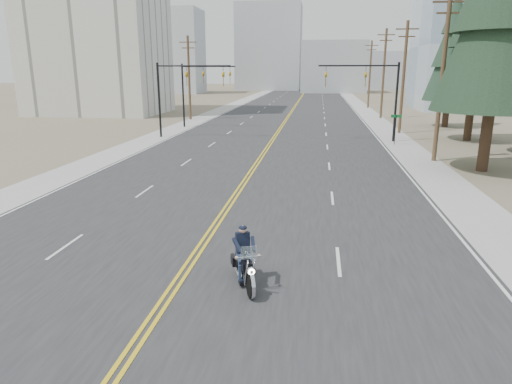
% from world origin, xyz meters
% --- Properties ---
extents(ground_plane, '(400.00, 400.00, 0.00)m').
position_xyz_m(ground_plane, '(0.00, 0.00, 0.00)').
color(ground_plane, '#776D56').
rests_on(ground_plane, ground).
extents(road, '(20.00, 200.00, 0.01)m').
position_xyz_m(road, '(0.00, 70.00, 0.01)').
color(road, '#303033').
rests_on(road, ground).
extents(sidewalk_left, '(3.00, 200.00, 0.01)m').
position_xyz_m(sidewalk_left, '(-11.50, 70.00, 0.01)').
color(sidewalk_left, '#A5A5A0').
rests_on(sidewalk_left, ground).
extents(sidewalk_right, '(3.00, 200.00, 0.01)m').
position_xyz_m(sidewalk_right, '(11.50, 70.00, 0.01)').
color(sidewalk_right, '#A5A5A0').
rests_on(sidewalk_right, ground).
extents(traffic_mast_left, '(7.10, 0.26, 7.00)m').
position_xyz_m(traffic_mast_left, '(-8.98, 32.00, 4.94)').
color(traffic_mast_left, black).
rests_on(traffic_mast_left, ground).
extents(traffic_mast_right, '(7.10, 0.26, 7.00)m').
position_xyz_m(traffic_mast_right, '(8.98, 32.00, 4.94)').
color(traffic_mast_right, black).
rests_on(traffic_mast_right, ground).
extents(traffic_mast_far, '(6.10, 0.26, 7.00)m').
position_xyz_m(traffic_mast_far, '(-9.31, 40.00, 4.87)').
color(traffic_mast_far, black).
rests_on(traffic_mast_far, ground).
extents(street_sign, '(0.90, 0.06, 2.62)m').
position_xyz_m(street_sign, '(10.80, 30.00, 1.80)').
color(street_sign, black).
rests_on(street_sign, ground).
extents(utility_pole_b, '(2.20, 0.30, 11.50)m').
position_xyz_m(utility_pole_b, '(12.50, 23.00, 5.98)').
color(utility_pole_b, brown).
rests_on(utility_pole_b, ground).
extents(utility_pole_c, '(2.20, 0.30, 11.00)m').
position_xyz_m(utility_pole_c, '(12.50, 38.00, 5.73)').
color(utility_pole_c, brown).
rests_on(utility_pole_c, ground).
extents(utility_pole_d, '(2.20, 0.30, 11.50)m').
position_xyz_m(utility_pole_d, '(12.50, 53.00, 5.98)').
color(utility_pole_d, brown).
rests_on(utility_pole_d, ground).
extents(utility_pole_e, '(2.20, 0.30, 11.00)m').
position_xyz_m(utility_pole_e, '(12.50, 70.00, 5.73)').
color(utility_pole_e, brown).
rests_on(utility_pole_e, ground).
extents(utility_pole_left, '(2.20, 0.30, 10.50)m').
position_xyz_m(utility_pole_left, '(-12.50, 48.00, 5.48)').
color(utility_pole_left, brown).
rests_on(utility_pole_left, ground).
extents(apartment_block, '(18.00, 14.00, 30.00)m').
position_xyz_m(apartment_block, '(-28.00, 55.00, 15.00)').
color(apartment_block, silver).
rests_on(apartment_block, ground).
extents(glass_building, '(24.00, 16.00, 20.00)m').
position_xyz_m(glass_building, '(32.00, 70.00, 10.00)').
color(glass_building, '#9EB5CC').
rests_on(glass_building, ground).
extents(haze_bldg_a, '(14.00, 12.00, 22.00)m').
position_xyz_m(haze_bldg_a, '(-35.00, 115.00, 11.00)').
color(haze_bldg_a, '#B7BCC6').
rests_on(haze_bldg_a, ground).
extents(haze_bldg_b, '(18.00, 14.00, 14.00)m').
position_xyz_m(haze_bldg_b, '(8.00, 125.00, 7.00)').
color(haze_bldg_b, '#ADB2B7').
rests_on(haze_bldg_b, ground).
extents(haze_bldg_c, '(16.00, 12.00, 18.00)m').
position_xyz_m(haze_bldg_c, '(40.00, 110.00, 9.00)').
color(haze_bldg_c, '#B7BCC6').
rests_on(haze_bldg_c, ground).
extents(haze_bldg_d, '(20.00, 15.00, 26.00)m').
position_xyz_m(haze_bldg_d, '(-12.00, 140.00, 13.00)').
color(haze_bldg_d, '#ADB2B7').
rests_on(haze_bldg_d, ground).
extents(haze_bldg_e, '(14.00, 14.00, 12.00)m').
position_xyz_m(haze_bldg_e, '(25.00, 150.00, 6.00)').
color(haze_bldg_e, '#B7BCC6').
rests_on(haze_bldg_e, ground).
extents(haze_bldg_f, '(12.00, 12.00, 16.00)m').
position_xyz_m(haze_bldg_f, '(-50.00, 130.00, 8.00)').
color(haze_bldg_f, '#ADB2B7').
rests_on(haze_bldg_f, ground).
extents(motorcyclist, '(1.75, 2.53, 1.82)m').
position_xyz_m(motorcyclist, '(2.09, 1.87, 0.91)').
color(motorcyclist, black).
rests_on(motorcyclist, ground).
extents(conifer_tall, '(6.70, 6.70, 18.62)m').
position_xyz_m(conifer_tall, '(17.90, 33.62, 10.69)').
color(conifer_tall, '#382619').
rests_on(conifer_tall, ground).
extents(conifer_far, '(5.57, 5.57, 14.93)m').
position_xyz_m(conifer_far, '(18.60, 44.28, 8.57)').
color(conifer_far, '#382619').
rests_on(conifer_far, ground).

